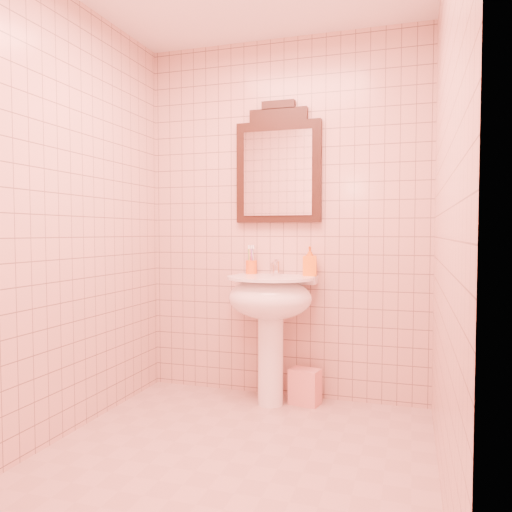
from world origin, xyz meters
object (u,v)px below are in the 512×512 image
(toothbrush_cup, at_px, (251,267))
(towel, at_px, (305,387))
(mirror, at_px, (278,167))
(soap_dispenser, at_px, (310,261))
(pedestal_sink, at_px, (270,307))

(toothbrush_cup, xyz_separation_m, towel, (0.41, -0.09, -0.80))
(mirror, xyz_separation_m, soap_dispenser, (0.24, -0.06, -0.65))
(mirror, xyz_separation_m, toothbrush_cup, (-0.19, -0.04, -0.70))
(pedestal_sink, height_order, towel, pedestal_sink)
(pedestal_sink, relative_size, mirror, 1.03)
(toothbrush_cup, bearing_deg, soap_dispenser, -3.59)
(pedestal_sink, xyz_separation_m, towel, (0.22, 0.08, -0.54))
(pedestal_sink, height_order, toothbrush_cup, toothbrush_cup)
(toothbrush_cup, relative_size, towel, 0.75)
(toothbrush_cup, height_order, towel, toothbrush_cup)
(toothbrush_cup, bearing_deg, towel, -11.85)
(toothbrush_cup, xyz_separation_m, soap_dispenser, (0.42, -0.03, 0.05))
(towel, bearing_deg, toothbrush_cup, 168.15)
(soap_dispenser, bearing_deg, pedestal_sink, -158.92)
(mirror, height_order, soap_dispenser, mirror)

